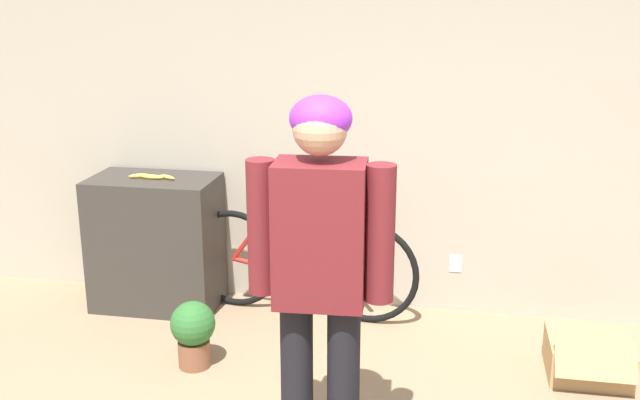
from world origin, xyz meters
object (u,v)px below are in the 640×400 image
Objects in this scene: person at (320,258)px; cardboard_box at (588,357)px; potted_plant at (193,331)px; bicycle at (298,262)px; banana at (152,177)px.

person is 2.03m from cardboard_box.
person is at bearing -140.22° from cardboard_box.
person is 4.31× the size of potted_plant.
banana is (-1.00, -0.05, 0.57)m from bicycle.
person is 3.41× the size of cardboard_box.
banana is at bearing 124.34° from potted_plant.
cardboard_box is at bearing -9.46° from banana.
cardboard_box is (2.84, -0.47, -0.84)m from banana.
bicycle is 0.98m from potted_plant.
banana is 1.20m from potted_plant.
banana is 0.66× the size of cardboard_box.
cardboard_box is (1.84, -0.53, -0.26)m from bicycle.
potted_plant is (-0.46, -0.85, -0.15)m from bicycle.
bicycle is 4.04× the size of potted_plant.
bicycle reaches higher than potted_plant.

